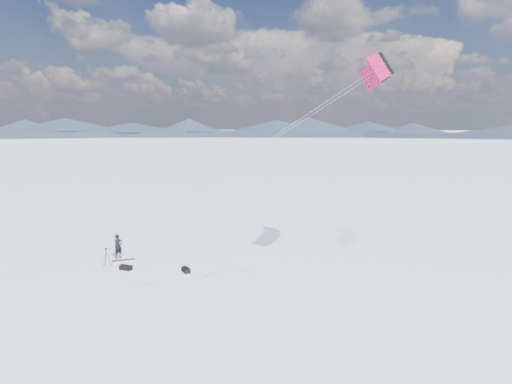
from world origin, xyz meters
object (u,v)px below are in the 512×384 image
(gear_bag_a, at_px, (126,267))
(snowkiter, at_px, (119,258))
(snowboard, at_px, (124,260))
(tripod, at_px, (106,255))
(gear_bag_b, at_px, (186,270))

(gear_bag_a, bearing_deg, snowkiter, 136.59)
(snowboard, relative_size, gear_bag_a, 1.83)
(snowboard, relative_size, tripod, 1.16)
(tripod, xyz_separation_m, gear_bag_a, (1.41, -0.12, -0.66))
(snowkiter, relative_size, tripod, 1.30)
(tripod, distance_m, gear_bag_a, 1.56)
(gear_bag_a, bearing_deg, gear_bag_b, 13.86)
(tripod, relative_size, gear_bag_b, 1.63)
(gear_bag_b, bearing_deg, snowkiter, -148.22)
(tripod, bearing_deg, gear_bag_a, -28.00)
(tripod, xyz_separation_m, gear_bag_b, (5.19, 0.43, -0.67))
(gear_bag_b, bearing_deg, tripod, -128.56)
(gear_bag_b, bearing_deg, gear_bag_a, -125.05)
(snowkiter, xyz_separation_m, snowboard, (0.57, -0.35, 0.02))
(snowkiter, height_order, gear_bag_b, snowkiter)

